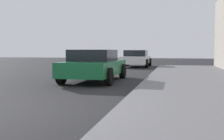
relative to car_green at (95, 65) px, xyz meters
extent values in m
plane|color=#232326|center=(0.06, -5.82, -0.65)|extent=(80.00, 80.00, 0.00)
cube|color=#196638|center=(0.00, 0.05, -0.10)|extent=(1.80, 4.10, 0.55)
cube|color=black|center=(0.00, -0.16, 0.40)|extent=(1.59, 1.84, 0.45)
cylinder|color=black|center=(-0.90, 1.36, -0.33)|extent=(0.22, 0.64, 0.64)
cylinder|color=black|center=(0.90, 1.36, -0.33)|extent=(0.22, 0.64, 0.64)
cylinder|color=black|center=(-0.90, -1.26, -0.33)|extent=(0.22, 0.64, 0.64)
cylinder|color=black|center=(0.90, -1.26, -0.33)|extent=(0.22, 0.64, 0.64)
cube|color=white|center=(0.30, 10.02, -0.10)|extent=(1.81, 4.09, 0.55)
cube|color=black|center=(0.30, 9.82, 0.40)|extent=(1.59, 1.84, 0.45)
cylinder|color=black|center=(-0.60, 11.33, -0.33)|extent=(0.22, 0.64, 0.64)
cylinder|color=black|center=(1.21, 11.33, -0.33)|extent=(0.22, 0.64, 0.64)
cylinder|color=black|center=(-0.60, 8.71, -0.33)|extent=(0.22, 0.64, 0.64)
cylinder|color=black|center=(1.21, 8.71, -0.33)|extent=(0.22, 0.64, 0.64)
camera|label=1|loc=(3.17, -10.53, 0.59)|focal=43.59mm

